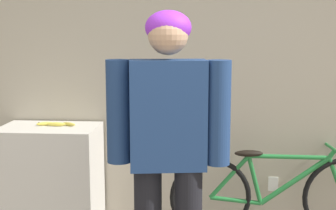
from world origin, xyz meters
TOP-DOWN VIEW (x-y plane):
  - wall_back at (0.00, 2.36)m, footprint 8.00×0.07m
  - side_shelf at (-1.25, 2.06)m, footprint 0.76×0.49m
  - person at (-0.23, 1.13)m, footprint 0.70×0.26m
  - bicycle at (0.54, 2.10)m, footprint 1.67×0.46m
  - banana at (-1.20, 2.10)m, footprint 0.33×0.08m

SIDE VIEW (x-z plane):
  - bicycle at x=0.54m, z-range -0.01..0.70m
  - side_shelf at x=-1.25m, z-range 0.00..0.86m
  - banana at x=-1.20m, z-range 0.86..0.89m
  - person at x=-0.23m, z-range 0.13..1.85m
  - wall_back at x=0.00m, z-range 0.00..2.60m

